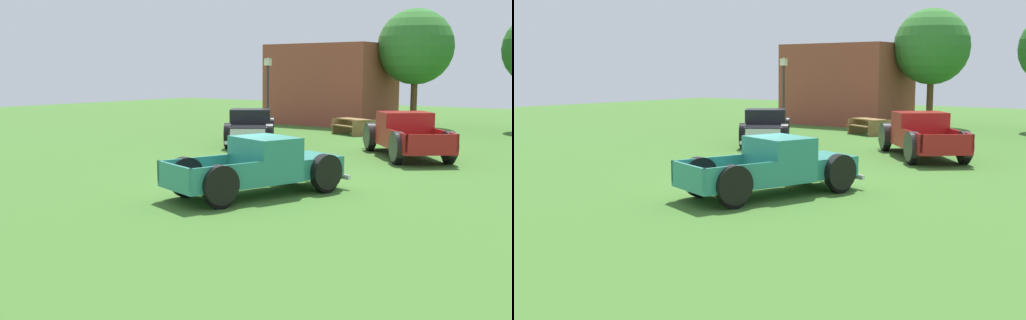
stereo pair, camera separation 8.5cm
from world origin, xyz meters
The scene contains 8 objects.
ground_plane centered at (0.00, 0.00, 0.00)m, with size 80.00×80.00×0.00m, color #3D6B28.
pickup_truck_foreground centered at (0.95, -0.66, 0.70)m, with size 3.10×5.10×1.47m.
pickup_truck_behind_left centered at (-5.74, 7.38, 0.73)m, with size 4.28×5.10×1.53m.
pickup_truck_behind_right centered at (0.81, 8.18, 0.78)m, with size 4.91×5.25×1.63m.
lamp_post_near centered at (-8.83, 12.92, 2.01)m, with size 0.36×0.36×3.83m.
picnic_table centered at (-4.35, 13.99, 0.49)m, with size 2.23×2.06×0.78m.
oak_tree_east centered at (-3.64, 19.71, 4.44)m, with size 4.18×4.18×6.55m.
brick_pavilion centered at (-8.57, 18.99, 2.34)m, with size 6.63×4.73×4.67m.
Camera 1 is at (10.08, -13.31, 3.13)m, focal length 43.31 mm.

